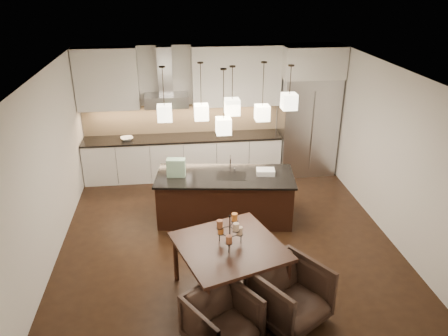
{
  "coord_description": "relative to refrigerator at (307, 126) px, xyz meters",
  "views": [
    {
      "loc": [
        -0.8,
        -6.42,
        4.15
      ],
      "look_at": [
        0.0,
        0.2,
        1.15
      ],
      "focal_mm": 35.0,
      "sensor_mm": 36.0,
      "label": 1
    }
  ],
  "objects": [
    {
      "name": "hood_canopy",
      "position": [
        -3.03,
        0.1,
        0.65
      ],
      "size": [
        0.9,
        0.52,
        0.24
      ],
      "primitive_type": "cube",
      "color": "#B7B7BA",
      "rests_on": "wall_back"
    },
    {
      "name": "pendant_a",
      "position": [
        -3.04,
        -1.82,
        0.96
      ],
      "size": [
        0.24,
        0.24,
        0.26
      ],
      "primitive_type": "cube",
      "color": "#F2E9C3",
      "rests_on": "ceiling"
    },
    {
      "name": "upper_cab_right",
      "position": [
        -1.55,
        0.19,
        1.1
      ],
      "size": [
        1.85,
        0.35,
        1.25
      ],
      "primitive_type": "cube",
      "color": "silver",
      "rests_on": "wall_back"
    },
    {
      "name": "candle_d",
      "position": [
        -2.15,
        -3.79,
        0.07
      ],
      "size": [
        0.1,
        0.1,
        0.11
      ],
      "primitive_type": "cylinder",
      "rotation": [
        0.0,
        0.0,
        0.32
      ],
      "color": "orange",
      "rests_on": "candelabra"
    },
    {
      "name": "faucet",
      "position": [
        -1.94,
        -1.79,
        -0.03
      ],
      "size": [
        0.12,
        0.24,
        0.36
      ],
      "primitive_type": null,
      "rotation": [
        0.0,
        0.0,
        -0.13
      ],
      "color": "silver",
      "rests_on": "island_top"
    },
    {
      "name": "pendant_c",
      "position": [
        -1.93,
        -1.93,
        1.06
      ],
      "size": [
        0.24,
        0.24,
        0.26
      ],
      "primitive_type": "cube",
      "color": "#F2E9C3",
      "rests_on": "ceiling"
    },
    {
      "name": "food_container",
      "position": [
        -1.33,
        -1.91,
        -0.16
      ],
      "size": [
        0.35,
        0.27,
        0.09
      ],
      "primitive_type": "cube",
      "rotation": [
        0.0,
        0.0,
        -0.13
      ],
      "color": "silver",
      "rests_on": "island_top"
    },
    {
      "name": "candle_c",
      "position": [
        -2.26,
        -4.06,
        -0.09
      ],
      "size": [
        0.1,
        0.1,
        0.11
      ],
      "primitive_type": "cylinder",
      "rotation": [
        0.0,
        0.0,
        0.32
      ],
      "color": "brown",
      "rests_on": "candelabra"
    },
    {
      "name": "island_top",
      "position": [
        -2.04,
        -1.87,
        -0.23
      ],
      "size": [
        2.55,
        1.34,
        0.04
      ],
      "primitive_type": "cube",
      "rotation": [
        0.0,
        0.0,
        -0.13
      ],
      "color": "black",
      "rests_on": "island_body"
    },
    {
      "name": "hood_chimney",
      "position": [
        -3.03,
        0.21,
        1.24
      ],
      "size": [
        0.3,
        0.28,
        0.96
      ],
      "primitive_type": "cube",
      "color": "#B7B7BA",
      "rests_on": "hood_canopy"
    },
    {
      "name": "pendant_e",
      "position": [
        -0.99,
        -1.96,
        1.12
      ],
      "size": [
        0.24,
        0.24,
        0.26
      ],
      "primitive_type": "cube",
      "color": "#F2E9C3",
      "rests_on": "ceiling"
    },
    {
      "name": "armchair_right",
      "position": [
        -1.54,
        -4.52,
        -0.68
      ],
      "size": [
        1.17,
        1.18,
        0.79
      ],
      "primitive_type": "imported",
      "rotation": [
        0.0,
        0.0,
        0.57
      ],
      "color": "black",
      "rests_on": "floor"
    },
    {
      "name": "refrigerator",
      "position": [
        0.0,
        0.0,
        0.0
      ],
      "size": [
        1.2,
        0.72,
        2.15
      ],
      "primitive_type": "cube",
      "color": "#B7B7BA",
      "rests_on": "floor"
    },
    {
      "name": "candle_b",
      "position": [
        -2.34,
        -3.82,
        -0.09
      ],
      "size": [
        0.1,
        0.1,
        0.11
      ],
      "primitive_type": "cylinder",
      "rotation": [
        0.0,
        0.0,
        0.32
      ],
      "color": "orange",
      "rests_on": "candelabra"
    },
    {
      "name": "candle_f",
      "position": [
        -2.17,
        -4.04,
        0.07
      ],
      "size": [
        0.1,
        0.1,
        0.11
      ],
      "primitive_type": "cylinder",
      "rotation": [
        0.0,
        0.0,
        0.32
      ],
      "color": "beige",
      "rests_on": "candelabra"
    },
    {
      "name": "fridge_panel",
      "position": [
        0.0,
        0.0,
        1.4
      ],
      "size": [
        1.26,
        0.72,
        0.65
      ],
      "primitive_type": "cube",
      "color": "silver",
      "rests_on": "refrigerator"
    },
    {
      "name": "pendant_f",
      "position": [
        -2.1,
        -2.12,
        0.8
      ],
      "size": [
        0.24,
        0.24,
        0.26
      ],
      "primitive_type": "cube",
      "color": "#F2E9C3",
      "rests_on": "ceiling"
    },
    {
      "name": "dining_table",
      "position": [
        -2.23,
        -3.92,
        -0.68
      ],
      "size": [
        1.67,
        1.67,
        0.79
      ],
      "primitive_type": null,
      "rotation": [
        0.0,
        0.0,
        0.32
      ],
      "color": "black",
      "rests_on": "floor"
    },
    {
      "name": "wall_right",
      "position": [
        0.66,
        -2.38,
        0.32
      ],
      "size": [
        0.02,
        5.5,
        2.8
      ],
      "primitive_type": "cube",
      "color": "silver",
      "rests_on": "ground"
    },
    {
      "name": "wall_back",
      "position": [
        -2.1,
        0.38,
        0.32
      ],
      "size": [
        5.5,
        0.02,
        2.8
      ],
      "primitive_type": "cube",
      "color": "silver",
      "rests_on": "ground"
    },
    {
      "name": "island_body",
      "position": [
        -2.04,
        -1.87,
        -0.66
      ],
      "size": [
        2.46,
        1.25,
        0.83
      ],
      "primitive_type": "cube",
      "rotation": [
        0.0,
        0.0,
        -0.13
      ],
      "color": "black",
      "rests_on": "floor"
    },
    {
      "name": "floor",
      "position": [
        -2.1,
        -2.38,
        -1.08
      ],
      "size": [
        5.5,
        5.5,
        0.02
      ],
      "primitive_type": "cube",
      "color": "black",
      "rests_on": "ground"
    },
    {
      "name": "pendant_b",
      "position": [
        -2.42,
        -1.55,
        0.87
      ],
      "size": [
        0.24,
        0.24,
        0.26
      ],
      "primitive_type": "cube",
      "color": "#F2E9C3",
      "rests_on": "ceiling"
    },
    {
      "name": "wall_front",
      "position": [
        -2.1,
        -5.14,
        0.32
      ],
      "size": [
        5.5,
        0.02,
        2.8
      ],
      "primitive_type": "cube",
      "color": "silver",
      "rests_on": "ground"
    },
    {
      "name": "candelabra",
      "position": [
        -2.23,
        -3.92,
        -0.05
      ],
      "size": [
        0.48,
        0.48,
        0.46
      ],
      "primitive_type": null,
      "rotation": [
        0.0,
        0.0,
        0.32
      ],
      "color": "black",
      "rests_on": "dining_table"
    },
    {
      "name": "fruit_bowl",
      "position": [
        -3.9,
        0.0,
        -0.12
      ],
      "size": [
        0.31,
        0.31,
        0.06
      ],
      "primitive_type": "imported",
      "rotation": [
        0.0,
        0.0,
        0.23
      ],
      "color": "silver",
      "rests_on": "countertop"
    },
    {
      "name": "countertop",
      "position": [
        -2.73,
        0.05,
        -0.17
      ],
      "size": [
        4.21,
        0.66,
        0.04
      ],
      "primitive_type": "cube",
      "color": "black",
      "rests_on": "lower_cabinets"
    },
    {
      "name": "candle_e",
      "position": [
        -2.37,
        -3.94,
        0.07
      ],
      "size": [
        0.1,
        0.1,
        0.11
      ],
      "primitive_type": "cylinder",
      "rotation": [
        0.0,
        0.0,
        0.32
      ],
      "color": "brown",
      "rests_on": "candelabra"
    },
    {
      "name": "wall_left",
      "position": [
        -4.86,
        -2.38,
        0.32
      ],
      "size": [
        0.02,
        5.5,
        2.8
      ],
      "primitive_type": "cube",
      "color": "silver",
      "rests_on": "ground"
    },
    {
      "name": "lower_cabinets",
      "position": [
        -2.73,
        0.05,
        -0.64
      ],
      "size": [
        4.21,
        0.62,
        0.88
      ],
      "primitive_type": "cube",
      "color": "silver",
      "rests_on": "floor"
    },
    {
      "name": "ceiling",
      "position": [
        -2.1,
        -2.38,
        1.73
      ],
      "size": [
        5.5,
        5.5,
        0.02
      ],
      "primitive_type": "cube",
      "color": "white",
      "rests_on": "wall_back"
    },
    {
      "name": "pendant_d",
      "position": [
        -1.37,
        -1.65,
        0.85
      ],
      "size": [
        0.24,
        0.24,
        0.26
      ],
      "primitive_type": "cube",
      "color": "#F2E9C3",
      "rests_on": "ceiling"
    },
    {
      "name": "candle_a",
      "position": [
        -2.09,
        -3.87,
        -0.09
      ],
      "size": [
        0.1,
        0.1,
        0.11
      ],
      "primitive_type": "cylinder",
      "rotation": [
        0.0,
        0.0,
        0.32
      ],
      "color": "beige",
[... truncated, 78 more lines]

